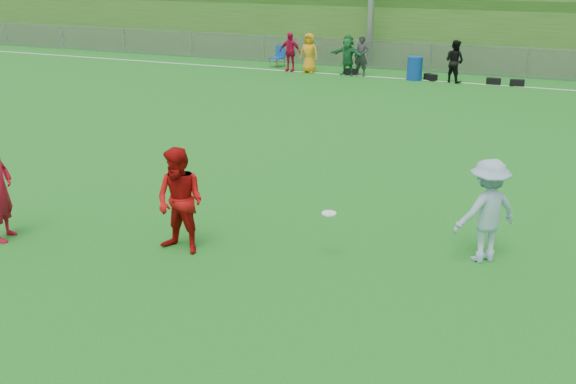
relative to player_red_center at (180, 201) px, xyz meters
The scene contains 11 objects.
ground 1.27m from the player_red_center, ahead, with size 120.00×120.00×0.00m, color #166A18.
sideline_far 17.91m from the player_red_center, 87.27° to the left, with size 60.00×0.10×0.01m, color white.
fence 19.88m from the player_red_center, 87.54° to the left, with size 58.00×0.06×1.30m.
berm 30.88m from the player_red_center, 88.42° to the left, with size 120.00×18.00×3.00m, color #234D15.
spectator_row 17.99m from the player_red_center, 96.66° to the left, with size 8.16×0.95×1.69m.
gear_bags 18.08m from the player_red_center, 84.17° to the left, with size 7.38×0.56×0.26m.
player_red_center is the anchor object (origin of this frame).
player_blue 5.17m from the player_red_center, 17.91° to the left, with size 1.16×0.67×1.79m, color #8BAEC1.
frisbee 2.55m from the player_red_center, 15.19° to the left, with size 0.25×0.25×0.02m.
recycling_bin 17.81m from the player_red_center, 88.21° to the left, with size 0.64×0.64×0.96m, color navy.
camp_chair 19.62m from the player_red_center, 107.66° to the left, with size 0.67×0.67×0.96m.
Camera 1 is at (4.64, -8.69, 4.92)m, focal length 40.00 mm.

